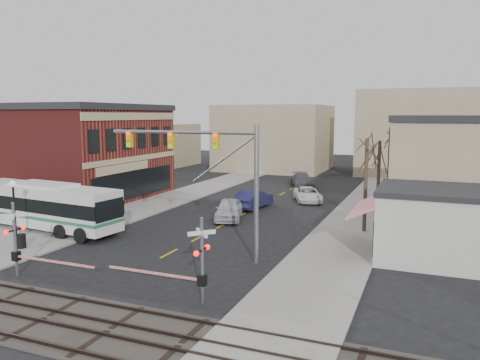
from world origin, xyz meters
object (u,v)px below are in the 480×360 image
Objects in this scene: car_a at (229,209)px; pedestrian_far at (100,210)px; car_d at (302,181)px; trash_bin at (21,241)px; car_c at (308,194)px; pedestrian_near at (68,218)px; traffic_signal_mast at (213,163)px; rr_crossing_east at (194,261)px; street_lamp at (14,198)px; rr_crossing_west at (21,241)px; transit_bus at (44,205)px; car_b at (253,199)px.

car_a is 10.29m from pedestrian_far.
trash_bin is at bearing -130.07° from car_d.
pedestrian_near is at bearing -148.32° from car_c.
traffic_signal_mast is 1.75× the size of rr_crossing_east.
traffic_signal_mast is at bearing -91.79° from pedestrian_far.
trash_bin is 4.72m from pedestrian_near.
traffic_signal_mast reaches higher than car_c.
street_lamp reaches higher than rr_crossing_east.
rr_crossing_west is 1.00× the size of rr_crossing_east.
rr_crossing_west is (6.67, -8.31, 0.08)m from transit_bus.
street_lamp reaches higher than trash_bin.
transit_bus is 2.39× the size of car_d.
pedestrian_far is at bearing 158.20° from traffic_signal_mast.
rr_crossing_west is 28.51m from car_c.
car_c is at bearing 87.92° from traffic_signal_mast.
pedestrian_near reaches higher than car_a.
street_lamp is at bearing -170.76° from traffic_signal_mast.
car_b reaches higher than trash_bin.
street_lamp reaches higher than car_b.
trash_bin is 8.09m from pedestrian_far.
pedestrian_far reaches higher than car_b.
traffic_signal_mast is 29.43m from car_d.
car_c is (4.02, 10.44, -0.15)m from car_a.
transit_bus is 2.65× the size of car_a.
trash_bin is at bearing 166.69° from rr_crossing_east.
traffic_signal_mast is at bearing 14.54° from trash_bin.
traffic_signal_mast reaches higher than car_d.
transit_bus is 2.37× the size of rr_crossing_west.
car_a is 11.19m from car_c.
rr_crossing_west is 1.12× the size of car_a.
rr_crossing_east is 17.17m from car_a.
transit_bus is 18.41m from rr_crossing_east.
car_c is at bearing 50.87° from transit_bus.
traffic_signal_mast is 1.95× the size of car_a.
car_b is 6.44m from car_c.
traffic_signal_mast is 2.36× the size of street_lamp.
car_b is 16.49m from pedestrian_near.
trash_bin is at bearing 70.42° from car_b.
pedestrian_far reaches higher than car_a.
pedestrian_near is (-14.56, 8.01, -0.89)m from rr_crossing_east.
trash_bin is 0.16× the size of car_d.
street_lamp reaches higher than rr_crossing_west.
car_a is at bearing -116.37° from car_d.
pedestrian_near is at bearing 95.32° from trash_bin.
car_d is at bearing -87.35° from car_b.
trash_bin is (-14.13, 3.34, -1.40)m from rr_crossing_east.
pedestrian_far is (0.17, 3.40, -0.04)m from pedestrian_near.
car_d is at bearing 69.81° from street_lamp.
car_b is at bearing 77.54° from rr_crossing_west.
pedestrian_far is at bearing -153.52° from car_c.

